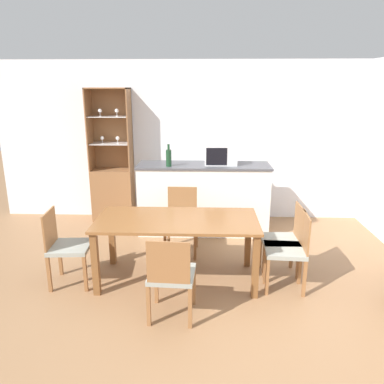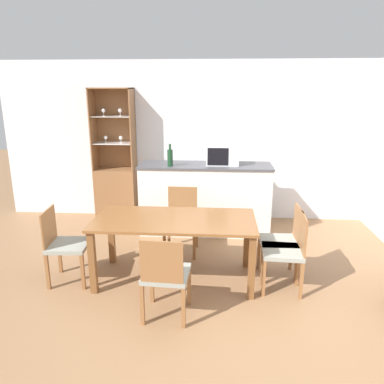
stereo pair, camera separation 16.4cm
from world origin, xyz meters
name	(u,v)px [view 1 (the left image)]	position (x,y,z in m)	size (l,w,h in m)	color
ground_plane	(203,299)	(0.00, 0.00, 0.00)	(18.00, 18.00, 0.00)	#936B47
wall_back	(205,142)	(0.00, 2.63, 1.27)	(6.80, 0.06, 2.55)	silver
kitchen_counter	(203,198)	(-0.02, 1.92, 0.52)	(1.94, 0.59, 1.04)	white
display_cabinet	(113,183)	(-1.50, 2.42, 0.61)	(0.66, 0.37, 2.13)	brown
dining_table	(177,227)	(-0.30, 0.43, 0.64)	(1.80, 0.84, 0.74)	brown
dining_chair_head_near	(171,275)	(-0.31, -0.32, 0.45)	(0.45, 0.45, 0.86)	#999E93
dining_chair_head_far	(181,220)	(-0.30, 1.18, 0.45)	(0.43, 0.43, 0.86)	#999E93
dining_chair_side_left_near	(66,246)	(-1.53, 0.30, 0.45)	(0.45, 0.45, 0.86)	#999E93
dining_chair_side_right_near	(289,249)	(0.92, 0.30, 0.45)	(0.45, 0.45, 0.86)	#999E93
dining_chair_side_right_far	(284,240)	(0.92, 0.56, 0.45)	(0.43, 0.43, 0.86)	#999E93
microwave	(220,154)	(0.23, 1.96, 1.19)	(0.46, 0.34, 0.29)	silver
wine_bottle	(169,157)	(-0.52, 1.77, 1.17)	(0.08, 0.08, 0.32)	#193D23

